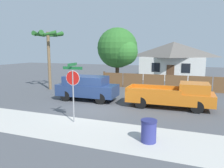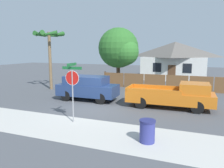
# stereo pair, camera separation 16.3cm
# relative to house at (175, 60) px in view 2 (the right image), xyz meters

# --- Properties ---
(ground_plane) EXTENTS (80.00, 80.00, 0.00)m
(ground_plane) POSITION_rel_house_xyz_m (-3.29, -17.45, -2.51)
(ground_plane) COLOR #4C4F54
(sidewalk_strip) EXTENTS (36.00, 3.20, 0.01)m
(sidewalk_strip) POSITION_rel_house_xyz_m (-3.29, -21.05, -2.50)
(sidewalk_strip) COLOR beige
(sidewalk_strip) RESTS_ON ground
(wooden_fence) EXTENTS (12.75, 0.12, 1.53)m
(wooden_fence) POSITION_rel_house_xyz_m (0.08, -8.72, -1.79)
(wooden_fence) COLOR brown
(wooden_fence) RESTS_ON ground
(house) EXTENTS (8.37, 6.49, 4.83)m
(house) POSITION_rel_house_xyz_m (0.00, 0.00, 0.00)
(house) COLOR white
(house) RESTS_ON ground
(oak_tree) EXTENTS (4.44, 4.23, 6.11)m
(oak_tree) POSITION_rel_house_xyz_m (-4.86, -7.94, 1.39)
(oak_tree) COLOR brown
(oak_tree) RESTS_ON ground
(palm_tree) EXTENTS (2.73, 2.94, 5.54)m
(palm_tree) POSITION_rel_house_xyz_m (-10.32, -12.49, 2.25)
(palm_tree) COLOR brown
(palm_tree) RESTS_ON ground
(red_suv) EXTENTS (4.58, 2.02, 1.84)m
(red_suv) POSITION_rel_house_xyz_m (-4.84, -15.34, -1.50)
(red_suv) COLOR navy
(red_suv) RESTS_ON ground
(orange_pickup) EXTENTS (5.60, 2.11, 1.72)m
(orange_pickup) POSITION_rel_house_xyz_m (1.52, -15.33, -1.66)
(orange_pickup) COLOR orange
(orange_pickup) RESTS_ON ground
(stop_sign) EXTENTS (1.10, 0.99, 3.13)m
(stop_sign) POSITION_rel_house_xyz_m (-3.14, -20.17, -0.36)
(stop_sign) COLOR gray
(stop_sign) RESTS_ON ground
(trash_bin) EXTENTS (0.67, 0.67, 0.96)m
(trash_bin) POSITION_rel_house_xyz_m (1.08, -21.29, -2.02)
(trash_bin) COLOR navy
(trash_bin) RESTS_ON ground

